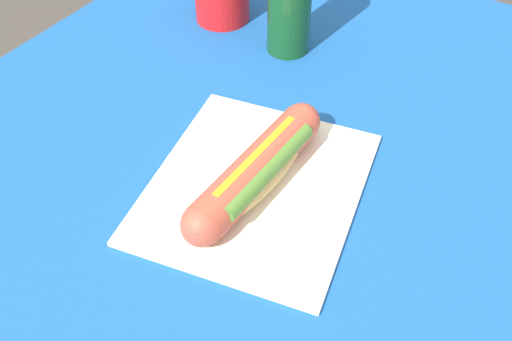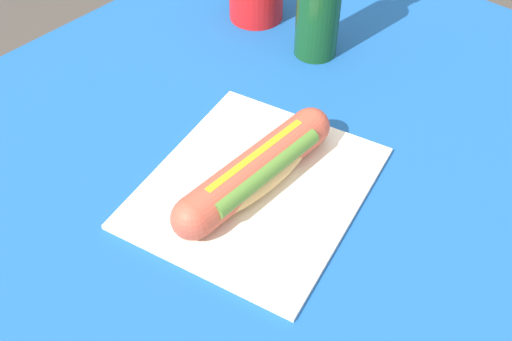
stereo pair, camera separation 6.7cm
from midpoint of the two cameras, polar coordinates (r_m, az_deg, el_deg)
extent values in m
cylinder|color=brown|center=(1.39, 3.15, 4.81)|extent=(0.07, 0.07, 0.73)
cube|color=brown|center=(0.68, 4.80, -5.35)|extent=(1.13, 0.95, 0.03)
cube|color=#19519E|center=(0.67, 4.89, -4.44)|extent=(1.19, 1.01, 0.00)
cube|color=silver|center=(0.69, 2.78, -1.71)|extent=(0.32, 0.29, 0.01)
ellipsoid|color=tan|center=(0.67, 2.85, -0.31)|extent=(0.19, 0.06, 0.04)
cylinder|color=#BC4C38|center=(0.67, 2.87, 0.00)|extent=(0.20, 0.05, 0.05)
sphere|color=#BC4C38|center=(0.62, -3.11, -4.82)|extent=(0.05, 0.05, 0.05)
sphere|color=#BC4C38|center=(0.73, 7.95, 4.10)|extent=(0.05, 0.05, 0.05)
cube|color=yellow|center=(0.65, 2.93, 1.31)|extent=(0.15, 0.01, 0.00)
cylinder|color=#4C7A2D|center=(0.66, 4.02, -0.22)|extent=(0.16, 0.02, 0.02)
cylinder|color=#14471E|center=(0.87, 8.41, 15.90)|extent=(0.06, 0.06, 0.17)
camera|label=1|loc=(0.03, -87.13, 2.93)|focal=41.44mm
camera|label=2|loc=(0.03, 92.87, -2.93)|focal=41.44mm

